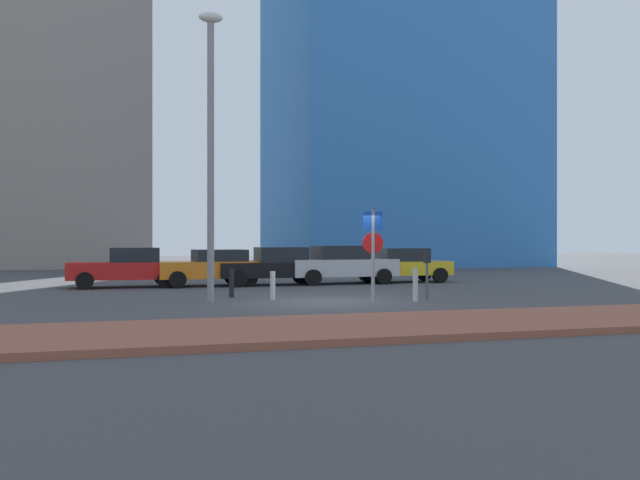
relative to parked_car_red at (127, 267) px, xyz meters
name	(u,v)px	position (x,y,z in m)	size (l,w,h in m)	color
ground_plane	(330,302)	(5.51, -8.05, -0.76)	(120.00, 120.00, 0.00)	#424244
sidewalk_brick	(423,325)	(5.51, -14.40, -0.69)	(40.00, 3.81, 0.14)	#93513D
parked_car_red	(127,267)	(0.00, 0.00, 0.00)	(4.23, 1.89, 1.50)	red
parked_car_orange	(212,267)	(3.18, -0.08, -0.01)	(4.12, 2.22, 1.42)	orange
parked_car_black	(275,266)	(5.66, -0.30, 0.00)	(4.34, 1.90, 1.51)	black
parked_car_silver	(341,264)	(8.49, -0.23, 0.05)	(4.48, 2.08, 1.56)	#B7BABF
parked_car_yellow	(402,265)	(11.29, -0.03, -0.01)	(4.05, 2.11, 1.44)	gold
parking_sign_post	(373,245)	(6.57, -8.80, 0.90)	(0.60, 0.11, 2.65)	gray
parking_meter	(427,270)	(8.49, -8.32, 0.14)	(0.18, 0.14, 1.39)	#4C4C51
street_lamp	(211,135)	(2.15, -7.31, 4.06)	(0.70, 0.36, 8.36)	gray
traffic_bollard_near	(232,283)	(3.02, -5.69, -0.33)	(0.15, 0.15, 0.87)	black
traffic_bollard_mid	(273,285)	(4.08, -6.88, -0.33)	(0.16, 0.16, 0.85)	#B7B7BC
traffic_bollard_far	(415,285)	(7.94, -8.70, -0.28)	(0.15, 0.15, 0.97)	#B7B7BC
building_colorful_midrise	(396,56)	(19.17, 19.31, 14.34)	(17.04, 14.15, 30.19)	#3372BF
building_under_construction	(36,94)	(-5.52, 24.13, 11.10)	(14.81, 13.74, 23.72)	gray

